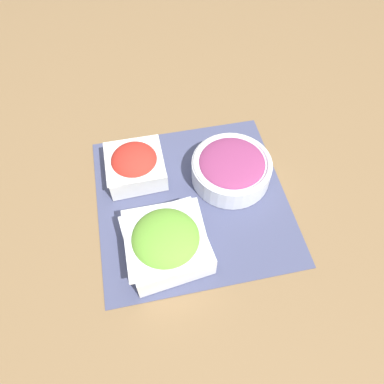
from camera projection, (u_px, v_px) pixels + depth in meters
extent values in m
plane|color=olive|center=(192.00, 200.00, 0.92)|extent=(3.00, 3.00, 0.00)
cube|color=#474C70|center=(192.00, 199.00, 0.92)|extent=(0.46, 0.46, 0.00)
cube|color=white|center=(166.00, 245.00, 0.81)|extent=(0.19, 0.19, 0.06)
cube|color=white|center=(166.00, 238.00, 0.79)|extent=(0.17, 0.17, 0.00)
ellipsoid|color=#6BAD38|center=(166.00, 238.00, 0.79)|extent=(0.15, 0.15, 0.06)
cylinder|color=silver|center=(231.00, 170.00, 0.93)|extent=(0.20, 0.20, 0.06)
torus|color=silver|center=(232.00, 163.00, 0.91)|extent=(0.19, 0.19, 0.01)
ellipsoid|color=#93386B|center=(232.00, 163.00, 0.91)|extent=(0.16, 0.16, 0.03)
cube|color=white|center=(136.00, 167.00, 0.94)|extent=(0.14, 0.14, 0.05)
cube|color=white|center=(134.00, 160.00, 0.92)|extent=(0.14, 0.14, 0.00)
ellipsoid|color=red|center=(134.00, 160.00, 0.92)|extent=(0.11, 0.11, 0.06)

